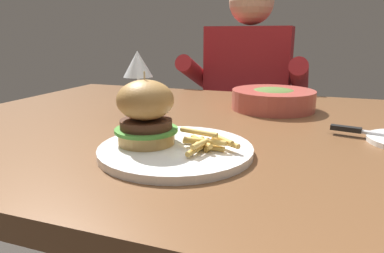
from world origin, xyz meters
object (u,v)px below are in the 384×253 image
Objects in this scene: main_plate at (176,150)px; diner_person at (246,121)px; wine_glass at (138,67)px; burger_sandwich at (146,112)px; soup_bowl at (273,99)px; table_knife at (380,133)px.

diner_person is at bearing 93.08° from main_plate.
wine_glass is at bearing 129.54° from main_plate.
burger_sandwich reaches higher than soup_bowl.
diner_person reaches higher than main_plate.
main_plate is 1.20× the size of table_knife.
main_plate is 0.09m from burger_sandwich.
wine_glass reaches higher than table_knife.
table_knife is 0.90m from diner_person.
soup_bowl is at bearing -72.65° from diner_person.
table_knife is 0.99× the size of soup_bowl.
wine_glass is (-0.20, 0.24, 0.12)m from main_plate.
soup_bowl is (0.17, 0.44, -0.04)m from burger_sandwich.
soup_bowl is at bearing 75.12° from main_plate.
table_knife is 0.33m from soup_bowl.
soup_bowl is at bearing 136.13° from table_knife.
wine_glass is 0.72× the size of soup_bowl.
main_plate is 1.64× the size of wine_glass.
diner_person is at bearing 107.35° from soup_bowl.
wine_glass is 0.73× the size of table_knife.
table_knife is at bearing -43.87° from soup_bowl.
wine_glass is at bearing -147.98° from soup_bowl.
main_plate is 0.23× the size of diner_person.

